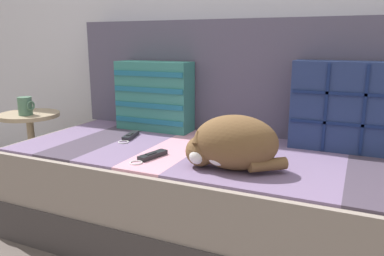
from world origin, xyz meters
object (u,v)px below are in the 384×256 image
(couch, at_px, (222,195))
(throw_pillow_striped, at_px, (154,96))
(game_remote_near, at_px, (130,136))
(coffee_mug, at_px, (25,106))
(end_table, at_px, (31,138))
(throw_pillow_quilted, at_px, (345,107))
(sleeping_cat, at_px, (231,144))
(game_remote_far, at_px, (151,156))

(couch, height_order, throw_pillow_striped, throw_pillow_striped)
(couch, relative_size, game_remote_near, 9.57)
(throw_pillow_striped, xyz_separation_m, coffee_mug, (-0.71, -0.19, -0.07))
(couch, bearing_deg, game_remote_near, 179.60)
(end_table, bearing_deg, throw_pillow_quilted, 5.08)
(end_table, bearing_deg, couch, -2.91)
(sleeping_cat, relative_size, end_table, 0.80)
(couch, distance_m, game_remote_near, 0.52)
(end_table, bearing_deg, throw_pillow_striped, 11.23)
(throw_pillow_quilted, distance_m, throw_pillow_striped, 0.91)
(throw_pillow_striped, relative_size, end_table, 0.86)
(sleeping_cat, bearing_deg, coffee_mug, 169.17)
(sleeping_cat, xyz_separation_m, coffee_mug, (-1.27, 0.24, 0.01))
(end_table, bearing_deg, coffee_mug, -57.36)
(sleeping_cat, xyz_separation_m, game_remote_near, (-0.58, 0.23, -0.08))
(throw_pillow_quilted, height_order, throw_pillow_striped, throw_pillow_quilted)
(game_remote_far, xyz_separation_m, coffee_mug, (-0.94, 0.25, 0.09))
(game_remote_far, bearing_deg, coffee_mug, 165.36)
(throw_pillow_striped, bearing_deg, game_remote_near, -95.73)
(couch, xyz_separation_m, throw_pillow_quilted, (0.46, 0.21, 0.39))
(couch, distance_m, sleeping_cat, 0.39)
(throw_pillow_quilted, relative_size, end_table, 0.94)
(throw_pillow_quilted, relative_size, coffee_mug, 4.34)
(throw_pillow_striped, bearing_deg, coffee_mug, -165.07)
(game_remote_near, distance_m, coffee_mug, 0.69)
(couch, height_order, sleeping_cat, sleeping_cat)
(throw_pillow_quilted, xyz_separation_m, coffee_mug, (-1.62, -0.19, -0.08))
(sleeping_cat, height_order, end_table, sleeping_cat)
(throw_pillow_quilted, relative_size, throw_pillow_striped, 1.09)
(throw_pillow_quilted, distance_m, sleeping_cat, 0.57)
(game_remote_near, distance_m, game_remote_far, 0.34)
(couch, bearing_deg, sleeping_cat, -64.57)
(throw_pillow_quilted, relative_size, game_remote_far, 2.28)
(end_table, distance_m, coffee_mug, 0.20)
(throw_pillow_quilted, bearing_deg, couch, -155.80)
(sleeping_cat, xyz_separation_m, end_table, (-1.29, 0.29, -0.19))
(couch, relative_size, sleeping_cat, 5.11)
(throw_pillow_striped, distance_m, coffee_mug, 0.74)
(throw_pillow_quilted, height_order, game_remote_far, throw_pillow_quilted)
(game_remote_far, bearing_deg, end_table, 163.41)
(sleeping_cat, xyz_separation_m, game_remote_far, (-0.33, -0.00, -0.08))
(throw_pillow_quilted, height_order, coffee_mug, throw_pillow_quilted)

